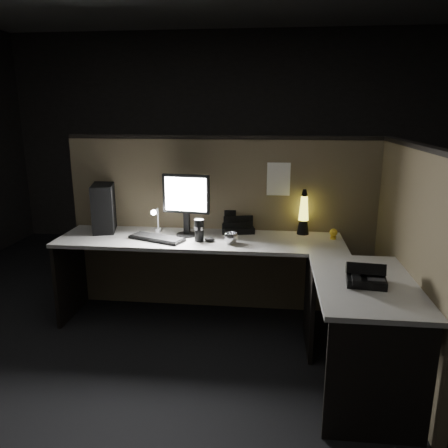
# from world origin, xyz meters

# --- Properties ---
(floor) EXTENTS (6.00, 6.00, 0.00)m
(floor) POSITION_xyz_m (0.00, 0.00, 0.00)
(floor) COLOR black
(floor) RESTS_ON ground
(room_shell) EXTENTS (6.00, 6.00, 6.00)m
(room_shell) POSITION_xyz_m (0.00, 0.00, 1.62)
(room_shell) COLOR silver
(room_shell) RESTS_ON ground
(partition_back) EXTENTS (2.66, 0.06, 1.50)m
(partition_back) POSITION_xyz_m (0.00, 0.93, 0.75)
(partition_back) COLOR brown
(partition_back) RESTS_ON ground
(partition_right) EXTENTS (0.06, 1.66, 1.50)m
(partition_right) POSITION_xyz_m (1.33, 0.10, 0.75)
(partition_right) COLOR brown
(partition_right) RESTS_ON ground
(desk) EXTENTS (2.60, 1.60, 0.73)m
(desk) POSITION_xyz_m (0.18, 0.25, 0.58)
(desk) COLOR #B7B5AD
(desk) RESTS_ON ground
(pc_tower) EXTENTS (0.26, 0.41, 0.40)m
(pc_tower) POSITION_xyz_m (-1.00, 0.77, 0.93)
(pc_tower) COLOR black
(pc_tower) RESTS_ON desk
(monitor) EXTENTS (0.39, 0.17, 0.50)m
(monitor) POSITION_xyz_m (-0.27, 0.68, 1.03)
(monitor) COLOR black
(monitor) RESTS_ON desk
(keyboard) EXTENTS (0.48, 0.31, 0.02)m
(keyboard) POSITION_xyz_m (-0.48, 0.52, 0.74)
(keyboard) COLOR black
(keyboard) RESTS_ON desk
(mouse) EXTENTS (0.10, 0.08, 0.03)m
(mouse) POSITION_xyz_m (-0.06, 0.52, 0.75)
(mouse) COLOR black
(mouse) RESTS_ON desk
(clip_lamp) EXTENTS (0.04, 0.17, 0.22)m
(clip_lamp) POSITION_xyz_m (-0.53, 0.68, 0.86)
(clip_lamp) COLOR white
(clip_lamp) RESTS_ON desk
(organizer) EXTENTS (0.30, 0.27, 0.19)m
(organizer) POSITION_xyz_m (0.14, 0.85, 0.77)
(organizer) COLOR black
(organizer) RESTS_ON desk
(lava_lamp) EXTENTS (0.10, 0.10, 0.38)m
(lava_lamp) POSITION_xyz_m (0.69, 0.82, 0.89)
(lava_lamp) COLOR black
(lava_lamp) RESTS_ON desk
(travel_mug) EXTENTS (0.08, 0.08, 0.18)m
(travel_mug) POSITION_xyz_m (-0.14, 0.53, 0.82)
(travel_mug) COLOR black
(travel_mug) RESTS_ON desk
(steel_mug) EXTENTS (0.13, 0.13, 0.09)m
(steel_mug) POSITION_xyz_m (0.11, 0.49, 0.77)
(steel_mug) COLOR #B6B6BD
(steel_mug) RESTS_ON desk
(figurine) EXTENTS (0.06, 0.06, 0.06)m
(figurine) POSITION_xyz_m (0.92, 0.70, 0.78)
(figurine) COLOR yellow
(figurine) RESTS_ON desk
(pinned_paper) EXTENTS (0.19, 0.00, 0.28)m
(pinned_paper) POSITION_xyz_m (0.47, 0.90, 1.18)
(pinned_paper) COLOR white
(pinned_paper) RESTS_ON partition_back
(desk_phone) EXTENTS (0.25, 0.25, 0.13)m
(desk_phone) POSITION_xyz_m (0.99, -0.23, 0.78)
(desk_phone) COLOR black
(desk_phone) RESTS_ON desk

